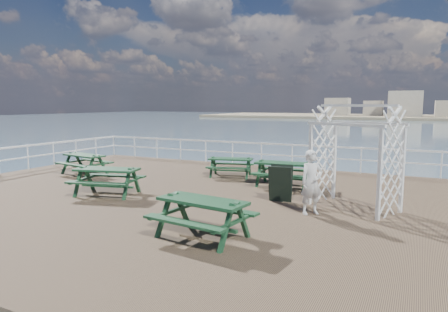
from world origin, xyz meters
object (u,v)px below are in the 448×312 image
Objects in this scene: picnic_table_d at (107,176)px; person at (312,182)px; picnic_table_c at (284,169)px; picnic_table_a at (84,160)px; picnic_table_b at (231,163)px; trellis_arbor at (355,163)px; picnic_table_e at (202,210)px.

person is at bearing -8.38° from picnic_table_d.
picnic_table_a is at bearing -174.84° from picnic_table_c.
picnic_table_a is 0.91× the size of picnic_table_d.
trellis_arbor reaches higher than picnic_table_b.
picnic_table_a is at bearing 125.99° from person.
picnic_table_d is at bearing 142.24° from person.
picnic_table_a is 9.46m from picnic_table_e.
picnic_table_d is 6.42m from person.
picnic_table_c is 3.42m from trellis_arbor.
picnic_table_a is 4.27m from picnic_table_d.
picnic_table_b is at bearing 157.17° from picnic_table_c.
trellis_arbor reaches higher than picnic_table_d.
picnic_table_d is at bearing -26.10° from picnic_table_a.
picnic_table_d is 1.36× the size of person.
picnic_table_b is at bearing 117.48° from picnic_table_e.
picnic_table_d is at bearing 161.70° from picnic_table_e.
picnic_table_e is (4.72, -2.23, -0.00)m from picnic_table_d.
picnic_table_c is at bearing 18.46° from picnic_table_a.
trellis_arbor is at bearing -43.89° from picnic_table_b.
trellis_arbor is at bearing -0.64° from picnic_table_d.
person is at bearing -64.77° from picnic_table_c.
picnic_table_d reaches higher than picnic_table_e.
trellis_arbor reaches higher than picnic_table_a.
picnic_table_b is 7.32m from picnic_table_e.
picnic_table_a is 0.98× the size of picnic_table_e.
picnic_table_b is 0.87× the size of picnic_table_d.
picnic_table_b is 5.10m from picnic_table_d.
picnic_table_d is (-4.62, -3.78, 0.01)m from picnic_table_c.
picnic_table_c is 0.96× the size of picnic_table_e.
picnic_table_e is at bearing -163.52° from person.
picnic_table_b is at bearing 174.66° from trellis_arbor.
trellis_arbor is 1.69× the size of person.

